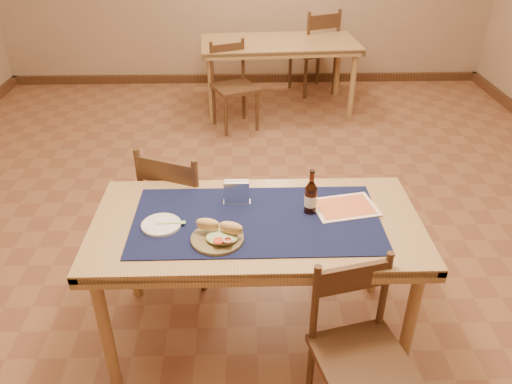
{
  "coord_description": "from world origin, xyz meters",
  "views": [
    {
      "loc": [
        -0.06,
        -2.81,
        2.12
      ],
      "look_at": [
        0.0,
        -0.7,
        0.85
      ],
      "focal_mm": 35.0,
      "sensor_mm": 36.0,
      "label": 1
    }
  ],
  "objects_px": {
    "beer_bottle": "(311,197)",
    "sandwich_plate": "(219,235)",
    "back_table": "(279,49)",
    "chair_main_near": "(359,351)",
    "main_table": "(257,234)",
    "napkin_holder": "(237,193)",
    "chair_main_far": "(184,208)"
  },
  "relations": [
    {
      "from": "main_table",
      "to": "napkin_holder",
      "type": "relative_size",
      "value": 11.48
    },
    {
      "from": "chair_main_far",
      "to": "sandwich_plate",
      "type": "relative_size",
      "value": 3.68
    },
    {
      "from": "sandwich_plate",
      "to": "back_table",
      "type": "bearing_deg",
      "value": 81.68
    },
    {
      "from": "chair_main_near",
      "to": "chair_main_far",
      "type": "bearing_deg",
      "value": 128.31
    },
    {
      "from": "chair_main_far",
      "to": "sandwich_plate",
      "type": "height_order",
      "value": "chair_main_far"
    },
    {
      "from": "main_table",
      "to": "chair_main_far",
      "type": "distance_m",
      "value": 0.72
    },
    {
      "from": "back_table",
      "to": "chair_main_near",
      "type": "distance_m",
      "value": 3.92
    },
    {
      "from": "chair_main_near",
      "to": "beer_bottle",
      "type": "distance_m",
      "value": 0.74
    },
    {
      "from": "sandwich_plate",
      "to": "napkin_holder",
      "type": "relative_size",
      "value": 1.77
    },
    {
      "from": "napkin_holder",
      "to": "chair_main_far",
      "type": "bearing_deg",
      "value": 130.59
    },
    {
      "from": "main_table",
      "to": "beer_bottle",
      "type": "xyz_separation_m",
      "value": [
        0.27,
        0.06,
        0.17
      ]
    },
    {
      "from": "chair_main_far",
      "to": "chair_main_near",
      "type": "xyz_separation_m",
      "value": [
        0.85,
        -1.08,
        -0.04
      ]
    },
    {
      "from": "main_table",
      "to": "napkin_holder",
      "type": "distance_m",
      "value": 0.24
    },
    {
      "from": "sandwich_plate",
      "to": "beer_bottle",
      "type": "distance_m",
      "value": 0.5
    },
    {
      "from": "back_table",
      "to": "beer_bottle",
      "type": "distance_m",
      "value": 3.32
    },
    {
      "from": "beer_bottle",
      "to": "main_table",
      "type": "bearing_deg",
      "value": -167.53
    },
    {
      "from": "back_table",
      "to": "napkin_holder",
      "type": "xyz_separation_m",
      "value": [
        -0.44,
        -3.22,
        0.15
      ]
    },
    {
      "from": "back_table",
      "to": "chair_main_far",
      "type": "distance_m",
      "value": 2.94
    },
    {
      "from": "chair_main_far",
      "to": "chair_main_near",
      "type": "height_order",
      "value": "chair_main_far"
    },
    {
      "from": "chair_main_far",
      "to": "beer_bottle",
      "type": "relative_size",
      "value": 3.9
    },
    {
      "from": "sandwich_plate",
      "to": "beer_bottle",
      "type": "bearing_deg",
      "value": 26.71
    },
    {
      "from": "chair_main_near",
      "to": "beer_bottle",
      "type": "relative_size",
      "value": 3.54
    },
    {
      "from": "beer_bottle",
      "to": "sandwich_plate",
      "type": "bearing_deg",
      "value": -153.29
    },
    {
      "from": "main_table",
      "to": "napkin_holder",
      "type": "bearing_deg",
      "value": 121.46
    },
    {
      "from": "main_table",
      "to": "beer_bottle",
      "type": "bearing_deg",
      "value": 12.47
    },
    {
      "from": "main_table",
      "to": "chair_main_far",
      "type": "xyz_separation_m",
      "value": [
        -0.43,
        0.54,
        -0.2
      ]
    },
    {
      "from": "main_table",
      "to": "chair_main_near",
      "type": "relative_size",
      "value": 1.94
    },
    {
      "from": "napkin_holder",
      "to": "back_table",
      "type": "bearing_deg",
      "value": 82.25
    },
    {
      "from": "chair_main_near",
      "to": "main_table",
      "type": "bearing_deg",
      "value": 128.47
    },
    {
      "from": "back_table",
      "to": "chair_main_near",
      "type": "xyz_separation_m",
      "value": [
        0.09,
        -3.91,
        -0.24
      ]
    },
    {
      "from": "back_table",
      "to": "chair_main_near",
      "type": "bearing_deg",
      "value": -88.75
    },
    {
      "from": "main_table",
      "to": "beer_bottle",
      "type": "relative_size",
      "value": 6.87
    }
  ]
}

